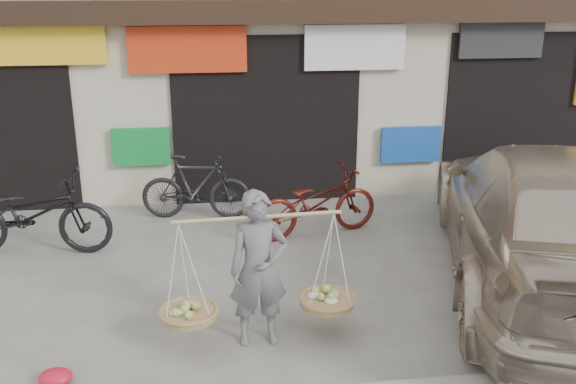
{
  "coord_description": "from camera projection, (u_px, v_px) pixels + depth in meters",
  "views": [
    {
      "loc": [
        -0.89,
        -6.63,
        3.55
      ],
      "look_at": [
        0.03,
        0.9,
        1.0
      ],
      "focal_mm": 40.0,
      "sensor_mm": 36.0,
      "label": 1
    }
  ],
  "objects": [
    {
      "name": "ground",
      "position": [
        295.0,
        298.0,
        7.47
      ],
      "size": [
        70.0,
        70.0,
        0.0
      ],
      "primitive_type": "plane",
      "color": "gray",
      "rests_on": "ground"
    },
    {
      "name": "street_vendor",
      "position": [
        259.0,
        275.0,
        6.36
      ],
      "size": [
        1.97,
        0.64,
        1.61
      ],
      "rotation": [
        0.0,
        0.0,
        0.06
      ],
      "color": "slate",
      "rests_on": "ground"
    },
    {
      "name": "bike_0",
      "position": [
        32.0,
        214.0,
        8.53
      ],
      "size": [
        2.2,
        0.96,
        1.12
      ],
      "primitive_type": "imported",
      "rotation": [
        0.0,
        0.0,
        1.46
      ],
      "color": "black",
      "rests_on": "ground"
    },
    {
      "name": "bike_1",
      "position": [
        196.0,
        187.0,
        9.78
      ],
      "size": [
        1.74,
        0.71,
        1.01
      ],
      "primitive_type": "imported",
      "rotation": [
        0.0,
        0.0,
        1.43
      ],
      "color": "black",
      "rests_on": "ground"
    },
    {
      "name": "bike_2",
      "position": [
        316.0,
        203.0,
        9.15
      ],
      "size": [
        1.97,
        1.11,
        0.98
      ],
      "primitive_type": "imported",
      "rotation": [
        0.0,
        0.0,
        1.83
      ],
      "color": "#4D140D",
      "rests_on": "ground"
    },
    {
      "name": "suv",
      "position": [
        553.0,
        217.0,
        7.55
      ],
      "size": [
        4.03,
        6.39,
        1.73
      ],
      "rotation": [
        0.0,
        0.0,
        2.85
      ],
      "color": "#C3B29D",
      "rests_on": "ground"
    },
    {
      "name": "red_bag",
      "position": [
        55.0,
        377.0,
        5.87
      ],
      "size": [
        0.31,
        0.25,
        0.14
      ],
      "primitive_type": "ellipsoid",
      "color": "red",
      "rests_on": "ground"
    }
  ]
}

